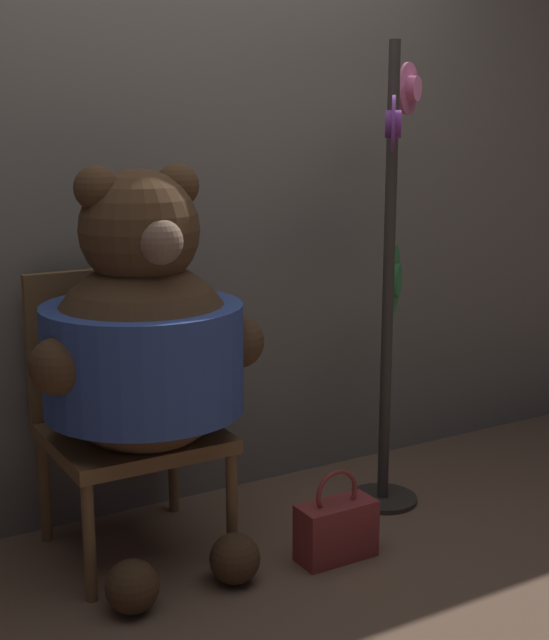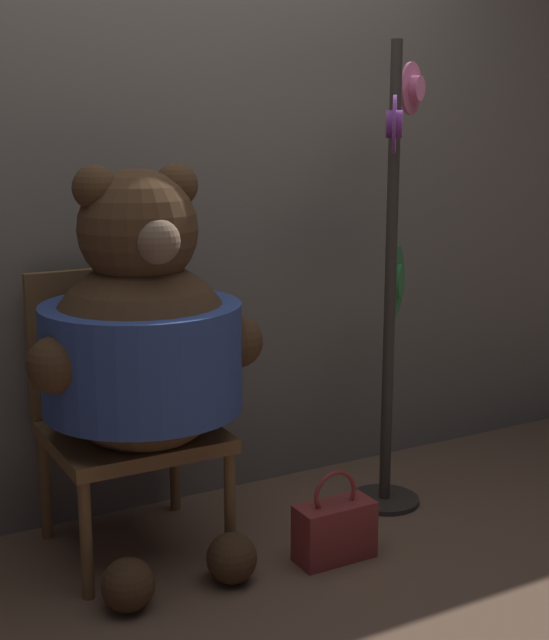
# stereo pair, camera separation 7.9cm
# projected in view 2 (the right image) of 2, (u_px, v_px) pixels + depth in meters

# --- Properties ---
(ground_plane) EXTENTS (14.00, 14.00, 0.00)m
(ground_plane) POSITION_uv_depth(u_px,v_px,m) (270.00, 573.00, 3.03)
(ground_plane) COLOR brown
(wall_back) EXTENTS (8.00, 0.10, 2.33)m
(wall_back) POSITION_uv_depth(u_px,v_px,m) (173.00, 211.00, 3.45)
(wall_back) COLOR slate
(wall_back) RESTS_ON ground_plane
(chair) EXTENTS (0.57, 0.55, 0.99)m
(chair) POSITION_uv_depth(u_px,v_px,m) (122.00, 404.00, 3.18)
(chair) COLOR brown
(chair) RESTS_ON ground_plane
(teddy_bear) EXTENTS (0.81, 0.72, 1.37)m
(teddy_bear) POSITION_uv_depth(u_px,v_px,m) (143.00, 344.00, 2.97)
(teddy_bear) COLOR #4C331E
(teddy_bear) RESTS_ON ground_plane
(hat_display_rack) EXTENTS (0.36, 0.38, 1.80)m
(hat_display_rack) POSITION_uv_depth(u_px,v_px,m) (393.00, 281.00, 3.43)
(hat_display_rack) COLOR #332D28
(hat_display_rack) RESTS_ON ground_plane
(handbag_on_ground) EXTENTS (0.28, 0.13, 0.33)m
(handbag_on_ground) POSITION_uv_depth(u_px,v_px,m) (335.00, 529.00, 3.11)
(handbag_on_ground) COLOR maroon
(handbag_on_ground) RESTS_ON ground_plane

